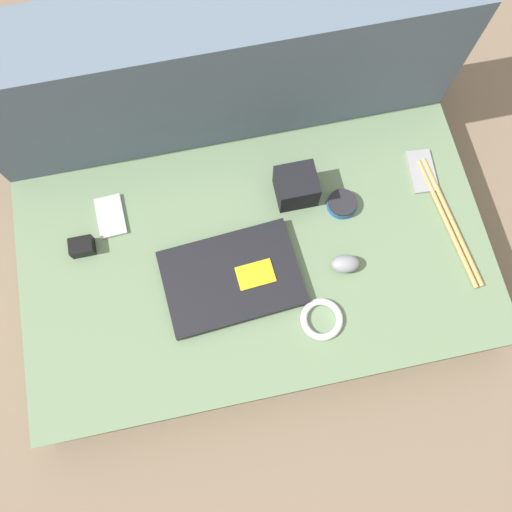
% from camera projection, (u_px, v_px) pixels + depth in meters
% --- Properties ---
extents(ground_plane, '(8.00, 8.00, 0.00)m').
position_uv_depth(ground_plane, '(256.00, 273.00, 1.39)').
color(ground_plane, '#7A6651').
extents(couch_seat, '(1.18, 0.67, 0.15)m').
position_uv_depth(couch_seat, '(256.00, 266.00, 1.32)').
color(couch_seat, slate).
rests_on(couch_seat, ground_plane).
extents(couch_backrest, '(1.18, 0.20, 0.51)m').
position_uv_depth(couch_backrest, '(221.00, 86.00, 1.27)').
color(couch_backrest, slate).
rests_on(couch_backrest, ground_plane).
extents(laptop, '(0.34, 0.25, 0.03)m').
position_uv_depth(laptop, '(232.00, 278.00, 1.22)').
color(laptop, black).
rests_on(laptop, couch_seat).
extents(computer_mouse, '(0.08, 0.05, 0.04)m').
position_uv_depth(computer_mouse, '(345.00, 264.00, 1.22)').
color(computer_mouse, gray).
rests_on(computer_mouse, couch_seat).
extents(speaker_puck, '(0.08, 0.08, 0.02)m').
position_uv_depth(speaker_puck, '(342.00, 204.00, 1.28)').
color(speaker_puck, '#1E569E').
rests_on(speaker_puck, couch_seat).
extents(phone_silver, '(0.07, 0.11, 0.01)m').
position_uv_depth(phone_silver, '(111.00, 216.00, 1.28)').
color(phone_silver, '#B7B7BC').
rests_on(phone_silver, couch_seat).
extents(phone_black, '(0.07, 0.13, 0.01)m').
position_uv_depth(phone_black, '(422.00, 171.00, 1.31)').
color(phone_black, '#99999E').
rests_on(phone_black, couch_seat).
extents(camera_pouch, '(0.10, 0.09, 0.09)m').
position_uv_depth(camera_pouch, '(296.00, 186.00, 1.26)').
color(camera_pouch, black).
rests_on(camera_pouch, couch_seat).
extents(charger_brick, '(0.06, 0.04, 0.04)m').
position_uv_depth(charger_brick, '(82.00, 247.00, 1.24)').
color(charger_brick, black).
rests_on(charger_brick, couch_seat).
extents(cable_coil, '(0.10, 0.10, 0.02)m').
position_uv_depth(cable_coil, '(322.00, 319.00, 1.20)').
color(cable_coil, white).
rests_on(cable_coil, couch_seat).
extents(drumstick_pair, '(0.07, 0.36, 0.01)m').
position_uv_depth(drumstick_pair, '(449.00, 221.00, 1.27)').
color(drumstick_pair, tan).
rests_on(drumstick_pair, couch_seat).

